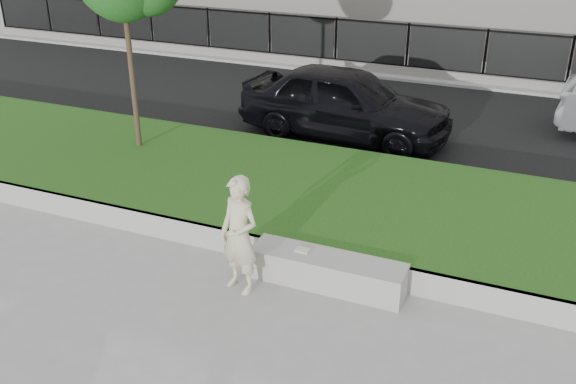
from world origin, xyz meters
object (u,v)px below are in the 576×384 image
at_px(book, 303,250).
at_px(car_dark, 345,102).
at_px(man, 239,235).
at_px(stone_bench, 327,271).

bearing_deg(book, car_dark, 105.55).
bearing_deg(man, car_dark, 112.54).
xyz_separation_m(book, car_dark, (-1.25, 5.69, 0.37)).
distance_m(man, car_dark, 6.29).
distance_m(book, car_dark, 5.84).
relative_size(book, car_dark, 0.04).
relative_size(stone_bench, man, 1.30).
relative_size(stone_bench, car_dark, 0.47).
relative_size(man, car_dark, 0.36).
height_order(book, car_dark, car_dark).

